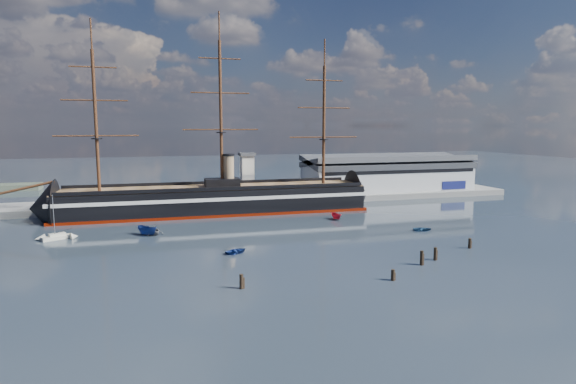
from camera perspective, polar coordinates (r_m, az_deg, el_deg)
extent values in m
plane|color=#1F2932|center=(126.98, -3.06, -3.83)|extent=(600.00, 600.00, 0.00)
cube|color=slate|center=(163.73, -2.64, -1.18)|extent=(180.00, 18.00, 2.00)
cube|color=#B7BABC|center=(183.95, 11.70, 1.86)|extent=(62.00, 20.00, 10.00)
cube|color=#3F4247|center=(183.47, 11.75, 3.60)|extent=(63.00, 21.00, 2.00)
cube|color=silver|center=(158.10, -4.86, 1.76)|extent=(4.00, 4.00, 14.00)
cube|color=#3F4247|center=(157.49, -4.89, 4.48)|extent=(5.00, 5.00, 1.00)
cube|color=black|center=(143.92, -8.57, -0.90)|extent=(88.35, 18.07, 7.00)
cube|color=silver|center=(143.75, -8.58, -0.43)|extent=(90.36, 18.36, 1.00)
cube|color=#601001|center=(144.52, -8.54, -2.33)|extent=(90.36, 18.32, 0.90)
cone|color=black|center=(145.04, -27.07, -1.73)|extent=(14.37, 16.01, 15.68)
cone|color=black|center=(157.29, 8.45, -0.27)|extent=(11.37, 15.94, 15.68)
cube|color=brown|center=(143.42, -8.60, 0.52)|extent=(88.32, 16.79, 0.40)
cube|color=black|center=(143.55, -7.82, 1.10)|extent=(10.14, 6.23, 2.50)
cylinder|color=#9B7E5B|center=(143.50, -7.05, 2.52)|extent=(3.20, 3.20, 9.00)
cylinder|color=#381E0F|center=(145.45, -29.33, 0.25)|extent=(17.76, 1.12, 4.43)
cylinder|color=#381E0F|center=(141.40, -21.82, 7.75)|extent=(0.90, 0.90, 38.00)
cylinder|color=#381E0F|center=(142.61, -7.97, 9.03)|extent=(0.90, 0.90, 42.00)
cylinder|color=#381E0F|center=(150.84, 4.27, 7.87)|extent=(0.90, 0.90, 36.00)
cube|color=beige|center=(121.92, -25.68, -4.89)|extent=(6.65, 4.41, 0.86)
cube|color=beige|center=(121.78, -25.70, -4.57)|extent=(3.70, 2.69, 0.69)
cylinder|color=#B2B2B7|center=(121.03, -26.02, -2.51)|extent=(0.14, 0.14, 9.46)
imported|color=navy|center=(118.82, -16.30, -4.95)|extent=(7.08, 6.48, 2.82)
imported|color=navy|center=(99.05, -6.14, -7.22)|extent=(2.16, 3.11, 1.35)
imported|color=#A5182D|center=(133.69, 5.77, -3.27)|extent=(5.67, 2.42, 2.22)
imported|color=slate|center=(118.77, -15.48, -4.93)|extent=(7.43, 4.91, 2.51)
imported|color=navy|center=(123.48, 15.65, -4.45)|extent=(1.92, 2.98, 1.30)
cylinder|color=black|center=(78.24, -5.54, -11.35)|extent=(0.64, 0.64, 3.09)
cylinder|color=black|center=(83.67, 12.31, -10.21)|extent=(0.64, 0.64, 2.61)
cylinder|color=black|center=(97.75, 17.03, -7.73)|extent=(0.64, 0.64, 3.24)
cylinder|color=black|center=(109.26, 20.71, -6.26)|extent=(0.64, 0.64, 2.87)
cylinder|color=black|center=(93.72, 15.53, -8.35)|extent=(0.64, 0.64, 3.45)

